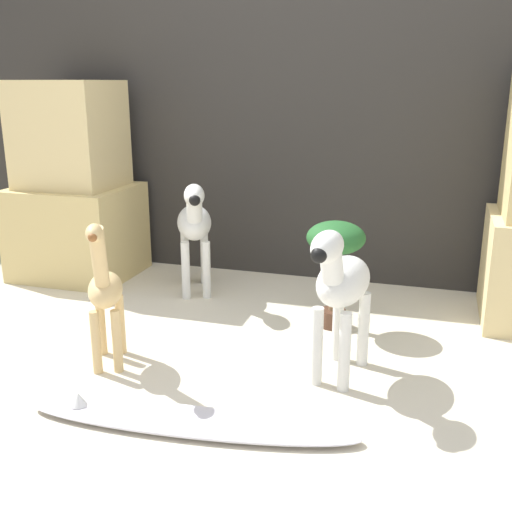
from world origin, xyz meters
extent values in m
plane|color=beige|center=(0.00, 0.00, 0.00)|extent=(14.00, 14.00, 0.00)
cube|color=#2D2B28|center=(0.00, 1.51, 1.10)|extent=(6.40, 0.08, 2.20)
cube|color=#D1B775|center=(-1.36, 1.11, 0.28)|extent=(0.69, 0.59, 0.56)
cube|color=#DBC184|center=(-1.36, 1.11, 0.87)|extent=(0.55, 0.48, 0.62)
cylinder|color=silver|center=(0.46, 0.12, 0.16)|extent=(0.05, 0.05, 0.33)
cylinder|color=silver|center=(0.35, 0.14, 0.16)|extent=(0.05, 0.05, 0.33)
cylinder|color=silver|center=(0.50, 0.36, 0.16)|extent=(0.05, 0.05, 0.33)
cylinder|color=silver|center=(0.39, 0.38, 0.16)|extent=(0.05, 0.05, 0.33)
ellipsoid|color=silver|center=(0.42, 0.25, 0.41)|extent=(0.25, 0.38, 0.19)
cylinder|color=silver|center=(0.40, 0.10, 0.52)|extent=(0.11, 0.14, 0.18)
ellipsoid|color=silver|center=(0.39, 0.05, 0.60)|extent=(0.14, 0.21, 0.12)
sphere|color=black|center=(0.37, -0.03, 0.59)|extent=(0.06, 0.06, 0.06)
cube|color=black|center=(0.40, 0.10, 0.53)|extent=(0.03, 0.08, 0.15)
cylinder|color=silver|center=(-0.44, 0.94, 0.16)|extent=(0.05, 0.05, 0.33)
cylinder|color=silver|center=(-0.54, 0.90, 0.16)|extent=(0.05, 0.05, 0.33)
cylinder|color=silver|center=(-0.54, 1.17, 0.16)|extent=(0.05, 0.05, 0.33)
cylinder|color=silver|center=(-0.65, 1.12, 0.16)|extent=(0.05, 0.05, 0.33)
ellipsoid|color=silver|center=(-0.54, 1.03, 0.41)|extent=(0.32, 0.40, 0.19)
cylinder|color=silver|center=(-0.48, 0.90, 0.52)|extent=(0.13, 0.15, 0.18)
ellipsoid|color=silver|center=(-0.46, 0.85, 0.60)|extent=(0.18, 0.22, 0.12)
sphere|color=black|center=(-0.43, 0.77, 0.59)|extent=(0.06, 0.06, 0.06)
cube|color=black|center=(-0.48, 0.90, 0.53)|extent=(0.05, 0.08, 0.15)
cylinder|color=tan|center=(-0.47, 0.00, 0.14)|extent=(0.04, 0.04, 0.27)
cylinder|color=tan|center=(-0.54, -0.04, 0.14)|extent=(0.04, 0.04, 0.27)
cylinder|color=tan|center=(-0.54, 0.16, 0.14)|extent=(0.04, 0.04, 0.27)
cylinder|color=tan|center=(-0.62, 0.13, 0.14)|extent=(0.04, 0.04, 0.27)
ellipsoid|color=tan|center=(-0.54, 0.06, 0.33)|extent=(0.24, 0.30, 0.14)
cylinder|color=tan|center=(-0.50, -0.04, 0.50)|extent=(0.11, 0.16, 0.29)
ellipsoid|color=tan|center=(-0.46, -0.12, 0.63)|extent=(0.10, 0.13, 0.07)
sphere|color=brown|center=(-0.44, -0.16, 0.62)|extent=(0.03, 0.03, 0.03)
cylinder|color=#513323|center=(0.31, 0.74, 0.04)|extent=(0.12, 0.12, 0.09)
cylinder|color=brown|center=(0.31, 0.74, 0.23)|extent=(0.05, 0.05, 0.29)
ellipsoid|color=#235B28|center=(0.31, 0.74, 0.46)|extent=(0.28, 0.28, 0.16)
ellipsoid|color=silver|center=(-0.02, -0.30, 0.02)|extent=(1.22, 0.32, 0.04)
cone|color=white|center=(-0.43, -0.35, 0.06)|extent=(0.07, 0.07, 0.05)
camera|label=1|loc=(0.75, -2.01, 1.17)|focal=42.00mm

